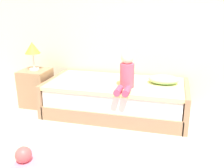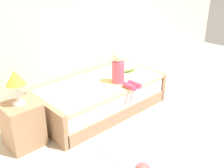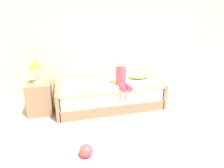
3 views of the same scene
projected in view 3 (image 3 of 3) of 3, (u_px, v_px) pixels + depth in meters
ground_plane at (201, 166)px, 2.41m from camera, size 9.20×9.20×0.00m
wall_rear at (132, 31)px, 4.30m from camera, size 7.20×0.10×2.90m
bed at (109, 94)px, 3.99m from camera, size 2.11×1.00×0.50m
nightstand at (40, 98)px, 3.66m from camera, size 0.44×0.44×0.60m
table_lamp at (35, 65)px, 3.45m from camera, size 0.24×0.24×0.45m
child_figure at (122, 75)px, 3.68m from camera, size 0.20×0.51×0.50m
pillow at (139, 75)px, 4.14m from camera, size 0.44×0.30×0.13m
toy_ball at (86, 151)px, 2.55m from camera, size 0.18×0.18×0.18m
area_rug at (132, 141)px, 2.90m from camera, size 1.60×1.10×0.01m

